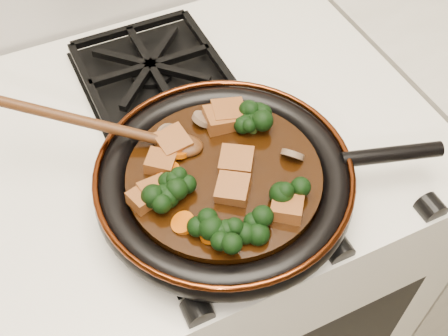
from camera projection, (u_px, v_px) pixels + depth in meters
name	position (u px, v px, depth m)	size (l,w,h in m)	color
stove	(196.00, 270.00, 1.22)	(0.76, 0.60, 0.90)	silver
burner_grate_front	(223.00, 193.00, 0.78)	(0.23, 0.23, 0.03)	black
burner_grate_back	(151.00, 69.00, 0.93)	(0.23, 0.23, 0.03)	black
skillet	(226.00, 180.00, 0.75)	(0.46, 0.35, 0.05)	black
braising_sauce	(224.00, 178.00, 0.75)	(0.26, 0.26, 0.02)	black
tofu_cube_0	(221.00, 119.00, 0.79)	(0.04, 0.05, 0.02)	brown
tofu_cube_1	(229.00, 114.00, 0.79)	(0.04, 0.05, 0.02)	brown
tofu_cube_2	(161.00, 163.00, 0.74)	(0.03, 0.04, 0.02)	brown
tofu_cube_3	(144.00, 198.00, 0.71)	(0.04, 0.03, 0.02)	brown
tofu_cube_4	(173.00, 143.00, 0.76)	(0.04, 0.04, 0.02)	brown
tofu_cube_5	(236.00, 162.00, 0.74)	(0.04, 0.04, 0.02)	brown
tofu_cube_6	(233.00, 190.00, 0.71)	(0.04, 0.04, 0.02)	brown
tofu_cube_7	(156.00, 191.00, 0.71)	(0.04, 0.03, 0.02)	brown
tofu_cube_8	(287.00, 209.00, 0.70)	(0.04, 0.03, 0.02)	brown
broccoli_floret_0	(230.00, 240.00, 0.66)	(0.05, 0.05, 0.05)	black
broccoli_floret_1	(212.00, 231.00, 0.67)	(0.06, 0.06, 0.05)	black
broccoli_floret_2	(164.00, 198.00, 0.71)	(0.06, 0.06, 0.05)	black
broccoli_floret_3	(254.00, 125.00, 0.78)	(0.06, 0.06, 0.06)	black
broccoli_floret_4	(256.00, 120.00, 0.79)	(0.06, 0.06, 0.05)	black
broccoli_floret_5	(258.00, 233.00, 0.67)	(0.06, 0.06, 0.05)	black
broccoli_floret_6	(287.00, 187.00, 0.71)	(0.06, 0.06, 0.05)	black
broccoli_floret_7	(177.00, 183.00, 0.71)	(0.06, 0.06, 0.05)	black
carrot_coin_0	(183.00, 223.00, 0.69)	(0.03, 0.03, 0.01)	#AF4704
carrot_coin_1	(210.00, 235.00, 0.68)	(0.03, 0.03, 0.01)	#AF4704
carrot_coin_2	(177.00, 151.00, 0.76)	(0.03, 0.03, 0.01)	#AF4704
carrot_coin_3	(168.00, 171.00, 0.74)	(0.03, 0.03, 0.01)	#AF4704
mushroom_slice_0	(169.00, 137.00, 0.77)	(0.04, 0.04, 0.01)	brown
mushroom_slice_1	(203.00, 119.00, 0.79)	(0.03, 0.03, 0.01)	brown
mushroom_slice_2	(292.00, 155.00, 0.75)	(0.03, 0.03, 0.01)	brown
wooden_spoon	(122.00, 131.00, 0.75)	(0.16, 0.11, 0.28)	#44230E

